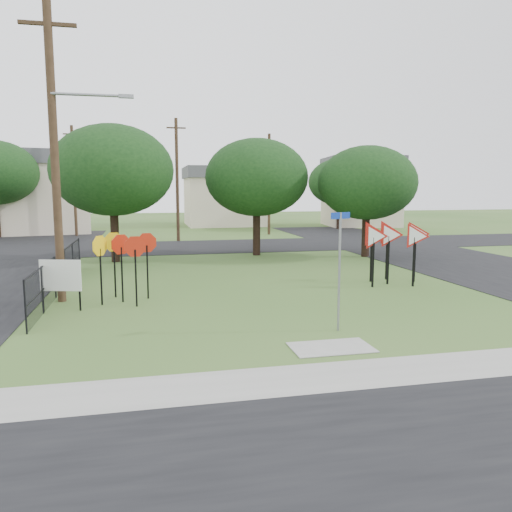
{
  "coord_description": "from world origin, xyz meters",
  "views": [
    {
      "loc": [
        -4.39,
        -13.58,
        3.89
      ],
      "look_at": [
        -0.7,
        3.0,
        1.6
      ],
      "focal_mm": 35.0,
      "sensor_mm": 36.0,
      "label": 1
    }
  ],
  "objects_px": {
    "street_name_sign": "(339,264)",
    "yield_sign_cluster": "(392,238)",
    "stop_sign_cluster": "(124,251)",
    "info_board": "(60,277)"
  },
  "relations": [
    {
      "from": "street_name_sign",
      "to": "yield_sign_cluster",
      "type": "xyz_separation_m",
      "value": [
        4.75,
        6.09,
        0.05
      ]
    },
    {
      "from": "yield_sign_cluster",
      "to": "stop_sign_cluster",
      "type": "bearing_deg",
      "value": -174.03
    },
    {
      "from": "street_name_sign",
      "to": "info_board",
      "type": "height_order",
      "value": "street_name_sign"
    },
    {
      "from": "street_name_sign",
      "to": "info_board",
      "type": "distance_m",
      "value": 8.78
    },
    {
      "from": "stop_sign_cluster",
      "to": "yield_sign_cluster",
      "type": "height_order",
      "value": "yield_sign_cluster"
    },
    {
      "from": "street_name_sign",
      "to": "yield_sign_cluster",
      "type": "height_order",
      "value": "street_name_sign"
    },
    {
      "from": "street_name_sign",
      "to": "stop_sign_cluster",
      "type": "distance_m",
      "value": 7.7
    },
    {
      "from": "stop_sign_cluster",
      "to": "street_name_sign",
      "type": "bearing_deg",
      "value": -40.22
    },
    {
      "from": "street_name_sign",
      "to": "yield_sign_cluster",
      "type": "distance_m",
      "value": 7.72
    },
    {
      "from": "street_name_sign",
      "to": "stop_sign_cluster",
      "type": "xyz_separation_m",
      "value": [
        -5.88,
        4.97,
        -0.09
      ]
    }
  ]
}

